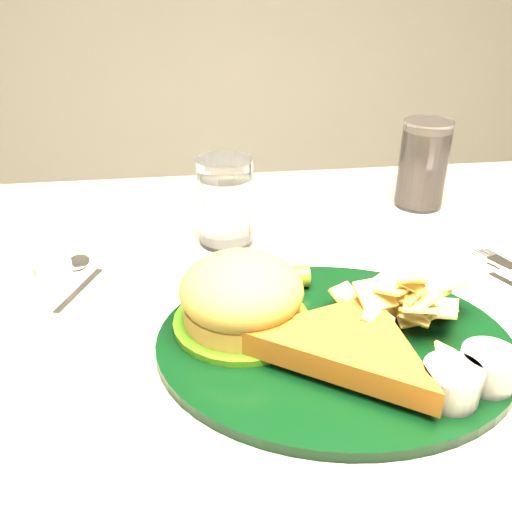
{
  "coord_description": "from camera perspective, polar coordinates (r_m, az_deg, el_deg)",
  "views": [
    {
      "loc": [
        -0.08,
        -0.55,
        1.09
      ],
      "look_at": [
        -0.01,
        -0.0,
        0.8
      ],
      "focal_mm": 40.0,
      "sensor_mm": 36.0,
      "label": 1
    }
  ],
  "objects": [
    {
      "name": "spoon",
      "position": [
        0.68,
        -17.27,
        -3.16
      ],
      "size": [
        0.08,
        0.14,
        0.01
      ],
      "primitive_type": null,
      "rotation": [
        0.0,
        0.0,
        -0.39
      ],
      "color": "silver",
      "rests_on": "table"
    },
    {
      "name": "water_glass",
      "position": [
        0.75,
        -3.07,
        5.46
      ],
      "size": [
        0.09,
        0.09,
        0.12
      ],
      "primitive_type": "cylinder",
      "rotation": [
        0.0,
        0.0,
        0.24
      ],
      "color": "white",
      "rests_on": "table"
    },
    {
      "name": "ramekin",
      "position": [
        0.73,
        -19.66,
        -0.63
      ],
      "size": [
        0.05,
        0.05,
        0.03
      ],
      "primitive_type": "cylinder",
      "rotation": [
        0.0,
        0.0,
        -0.18
      ],
      "color": "white",
      "rests_on": "table"
    },
    {
      "name": "cola_glass",
      "position": [
        0.89,
        16.36,
        8.78
      ],
      "size": [
        0.07,
        0.07,
        0.13
      ],
      "primitive_type": "cylinder",
      "rotation": [
        0.0,
        0.0,
        0.05
      ],
      "color": "black",
      "rests_on": "table"
    },
    {
      "name": "dinner_plate",
      "position": [
        0.55,
        8.02,
        -5.83
      ],
      "size": [
        0.39,
        0.34,
        0.08
      ],
      "primitive_type": null,
      "rotation": [
        0.0,
        0.0,
        -0.17
      ],
      "color": "black",
      "rests_on": "table"
    }
  ]
}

